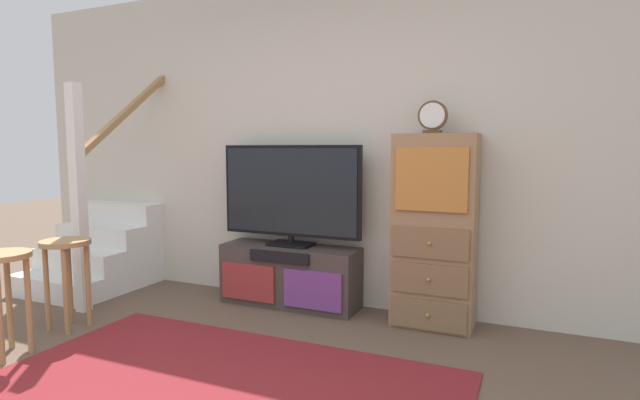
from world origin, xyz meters
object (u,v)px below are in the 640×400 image
bar_stool_far (66,262)px  side_cabinet (435,231)px  television (291,193)px  desk_clock (433,117)px  media_console (290,276)px  bar_stool_near (2,279)px

bar_stool_far → side_cabinet: bearing=25.2°
side_cabinet → television: bearing=179.3°
desk_clock → bar_stool_far: (-2.37, -1.11, -1.03)m
television → side_cabinet: 1.20m
television → bar_stool_far: bearing=-137.0°
side_cabinet → bar_stool_far: side_cabinet is taller
media_console → desk_clock: size_ratio=5.01×
media_console → side_cabinet: size_ratio=0.82×
television → bar_stool_near: 2.06m
bar_stool_far → bar_stool_near: bearing=-83.3°
desk_clock → bar_stool_near: 3.00m
media_console → bar_stool_near: 2.01m
side_cabinet → desk_clock: size_ratio=6.07×
media_console → side_cabinet: 1.26m
media_console → desk_clock: bearing=-0.2°
desk_clock → television: bearing=178.6°
media_console → bar_stool_far: (-1.22, -1.12, 0.24)m
television → desk_clock: (1.15, -0.03, 0.58)m
bar_stool_near → media_console: bearing=54.3°
television → bar_stool_far: television is taller
desk_clock → media_console: bearing=179.8°
television → media_console: bearing=-90.0°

